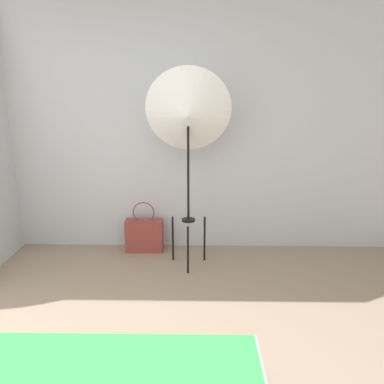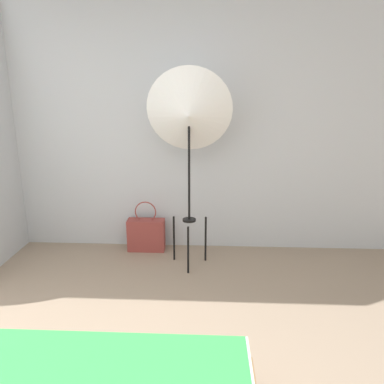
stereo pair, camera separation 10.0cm
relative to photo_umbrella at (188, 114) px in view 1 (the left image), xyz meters
The scene contains 3 objects.
wall_back 0.64m from the photo_umbrella, 129.36° to the left, with size 8.00×0.05×2.60m.
photo_umbrella is the anchor object (origin of this frame).
tote_bag 1.39m from the photo_umbrella, 146.47° to the left, with size 0.39×0.15×0.54m.
Camera 1 is at (0.48, -1.47, 1.67)m, focal length 35.00 mm.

